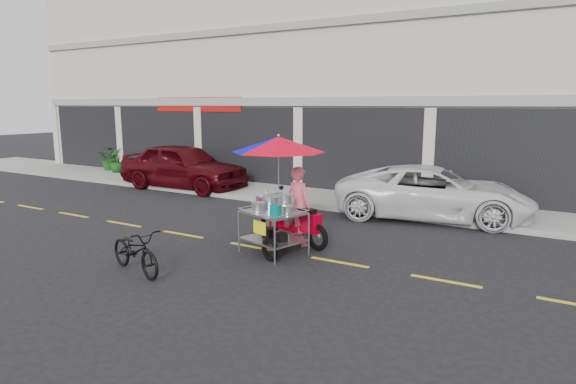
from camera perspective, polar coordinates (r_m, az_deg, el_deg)
The scene contains 10 objects.
ground at distance 9.43m, azimuth 6.11°, elevation -8.29°, with size 90.00×90.00×0.00m, color black.
sidewalk at distance 14.45m, azimuth 15.11°, elevation -1.71°, with size 45.00×3.00×0.15m, color gray.
shophouse_block at distance 18.82m, azimuth 28.52°, elevation 12.89°, with size 36.00×8.11×10.40m.
centerline at distance 9.43m, azimuth 6.11°, elevation -8.27°, with size 42.00×0.10×0.01m, color gold.
maroon_sedan at distance 17.64m, azimuth -12.29°, elevation 3.01°, with size 1.94×4.83×1.65m, color #3D040A.
white_pickup at distance 13.31m, azimuth 16.83°, elevation -0.07°, with size 2.33×5.04×1.40m, color silver.
plant_tall at distance 22.62m, azimuth -20.36°, elevation 3.78°, with size 0.93×0.80×1.03m, color #164715.
plant_short at distance 21.69m, azimuth -19.65°, elevation 3.55°, with size 0.57×0.57×1.02m, color #164715.
near_bicycle at distance 9.14m, azimuth -17.65°, elevation -6.63°, with size 0.55×1.58×0.83m, color black.
food_vendor_rig at distance 9.81m, azimuth -0.41°, elevation 1.72°, with size 2.41×2.41×2.44m.
Camera 1 is at (3.62, -8.18, 3.01)m, focal length 30.00 mm.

